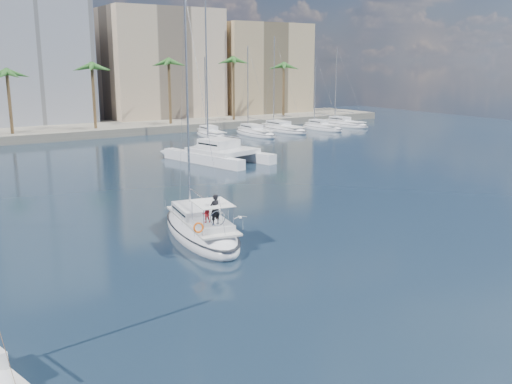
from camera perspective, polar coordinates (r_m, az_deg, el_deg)
ground at (r=35.98m, az=2.84°, el=-5.01°), size 160.00×160.00×0.00m
quay at (r=91.65m, az=-19.91°, el=5.66°), size 120.00×14.00×1.20m
building_beige at (r=106.44m, az=-9.61°, el=12.24°), size 20.00×14.00×20.00m
building_tan_right at (r=114.11m, az=0.29°, el=11.96°), size 18.00×12.00×18.00m
palm_centre at (r=87.15m, az=-19.81°, el=11.72°), size 3.60×3.60×12.30m
palm_right at (r=100.52m, az=-0.15°, el=12.55°), size 3.60×3.60×12.30m
main_sloop at (r=36.98m, az=-5.54°, el=-3.72°), size 5.17×11.31×16.17m
catamaran at (r=64.58m, az=-3.64°, el=4.11°), size 8.79×13.25×17.70m
seagull at (r=38.01m, az=-1.59°, el=-2.55°), size 1.00×0.43×0.18m
moored_yacht_a at (r=85.54m, az=-4.50°, el=5.51°), size 3.37×9.52×11.90m
moored_yacht_b at (r=87.08m, az=-0.08°, el=5.69°), size 3.32×10.83×13.72m
moored_yacht_c at (r=92.32m, az=2.67°, el=6.09°), size 3.98×12.33×15.54m
moored_yacht_d at (r=94.64m, az=6.61°, el=6.19°), size 3.52×9.55×11.90m
moored_yacht_e at (r=100.33m, az=8.79°, el=6.51°), size 4.61×11.11×13.72m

